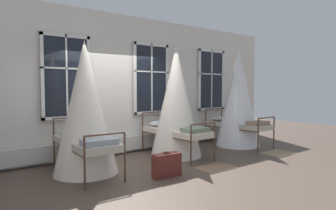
# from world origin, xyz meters

# --- Properties ---
(ground) EXTENTS (20.79, 20.79, 0.00)m
(ground) POSITION_xyz_m (0.00, 0.00, 0.00)
(ground) COLOR #4C3D33
(back_wall_with_windows) EXTENTS (11.40, 0.10, 3.52)m
(back_wall_with_windows) POSITION_xyz_m (0.00, 1.29, 1.76)
(back_wall_with_windows) COLOR silver
(back_wall_with_windows) RESTS_ON ground
(window_bank) EXTENTS (7.95, 0.10, 2.79)m
(window_bank) POSITION_xyz_m (0.00, 1.17, 1.07)
(window_bank) COLOR black
(window_bank) RESTS_ON ground
(cot_second) EXTENTS (1.25, 1.92, 2.60)m
(cot_second) POSITION_xyz_m (-1.15, 0.09, 1.26)
(cot_second) COLOR #4C3323
(cot_second) RESTS_ON ground
(cot_third) EXTENTS (1.25, 1.91, 2.71)m
(cot_third) POSITION_xyz_m (1.18, 0.16, 1.31)
(cot_third) COLOR #4C3323
(cot_third) RESTS_ON ground
(cot_fourth) EXTENTS (1.25, 1.92, 2.76)m
(cot_fourth) POSITION_xyz_m (3.42, 0.09, 1.34)
(cot_fourth) COLOR #4C3323
(cot_fourth) RESTS_ON ground
(rug_third) EXTENTS (0.81, 0.58, 0.01)m
(rug_third) POSITION_xyz_m (1.14, -1.21, 0.01)
(rug_third) COLOR brown
(rug_third) RESTS_ON ground
(rug_fourth) EXTENTS (0.81, 0.58, 0.01)m
(rug_fourth) POSITION_xyz_m (3.43, -1.21, 0.01)
(rug_fourth) COLOR #8E7A5B
(rug_fourth) RESTS_ON ground
(suitcase_dark) EXTENTS (0.57, 0.24, 0.47)m
(suitcase_dark) POSITION_xyz_m (-0.04, -1.07, 0.22)
(suitcase_dark) COLOR #5B231E
(suitcase_dark) RESTS_ON ground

